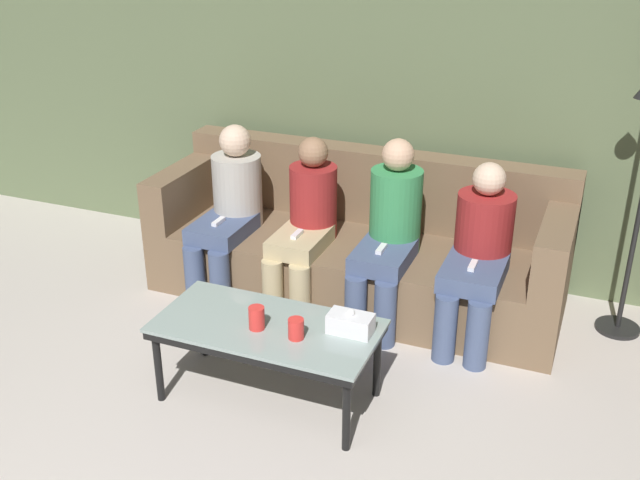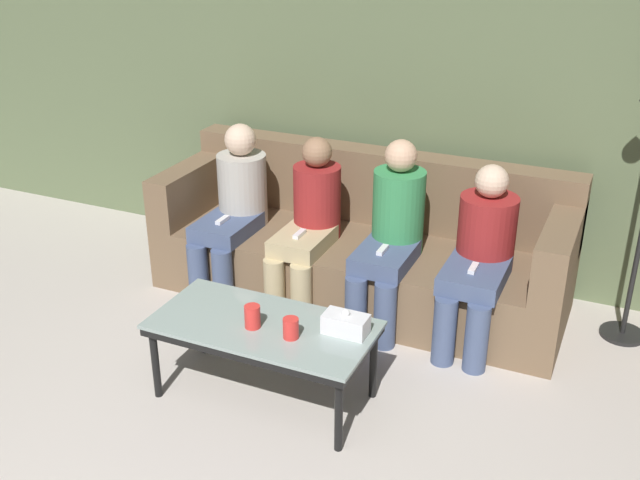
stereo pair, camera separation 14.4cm
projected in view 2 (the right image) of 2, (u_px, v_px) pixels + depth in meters
wall_back at (395, 81)px, 4.85m from camera, size 12.00×0.06×2.60m
couch at (362, 248)px, 4.83m from camera, size 2.61×0.89×0.90m
coffee_table at (263, 331)px, 3.77m from camera, size 1.13×0.56×0.44m
cup_near_left at (252, 317)px, 3.69m from camera, size 0.08×0.08×0.12m
cup_near_right at (291, 328)px, 3.61m from camera, size 0.08×0.08×0.10m
tissue_box at (346, 324)px, 3.65m from camera, size 0.22×0.12×0.13m
seated_person_left_end at (235, 205)px, 4.84m from camera, size 0.32×0.67×1.08m
seated_person_mid_left at (309, 221)px, 4.64m from camera, size 0.31×0.65×1.06m
seated_person_mid_right at (392, 230)px, 4.44m from camera, size 0.31×0.66×1.11m
seated_person_right_end at (481, 252)px, 4.24m from camera, size 0.33×0.70×1.04m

